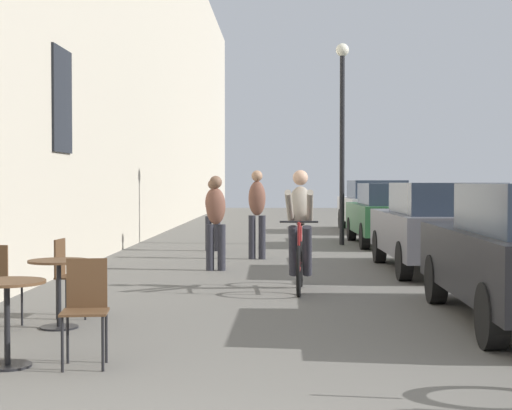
% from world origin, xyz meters
% --- Properties ---
extents(building_facade_left, '(0.54, 68.00, 10.53)m').
position_xyz_m(building_facade_left, '(-3.45, 14.00, 5.27)').
color(building_facade_left, '#B7AD99').
rests_on(building_facade_left, ground_plane).
extents(cafe_table_near, '(0.64, 0.64, 0.72)m').
position_xyz_m(cafe_table_near, '(-1.89, 2.69, 0.52)').
color(cafe_table_near, black).
rests_on(cafe_table_near, ground_plane).
extents(cafe_chair_near_toward_street, '(0.43, 0.43, 0.89)m').
position_xyz_m(cafe_chair_near_toward_street, '(-1.25, 2.77, 0.52)').
color(cafe_chair_near_toward_street, black).
rests_on(cafe_chair_near_toward_street, ground_plane).
extents(cafe_table_mid, '(0.64, 0.64, 0.72)m').
position_xyz_m(cafe_table_mid, '(-1.95, 4.48, 0.52)').
color(cafe_table_mid, black).
rests_on(cafe_table_mid, ground_plane).
extents(cafe_chair_mid_toward_wall, '(0.40, 0.40, 0.89)m').
position_xyz_m(cafe_chair_mid_toward_wall, '(-2.03, 5.17, 0.52)').
color(cafe_chair_mid_toward_wall, black).
rests_on(cafe_chair_mid_toward_wall, ground_plane).
extents(cyclist_on_bicycle, '(0.52, 1.76, 1.74)m').
position_xyz_m(cyclist_on_bicycle, '(0.66, 7.59, 0.81)').
color(cyclist_on_bicycle, black).
rests_on(cyclist_on_bicycle, ground_plane).
extents(pedestrian_near, '(0.34, 0.25, 1.65)m').
position_xyz_m(pedestrian_near, '(-0.75, 10.07, 0.93)').
color(pedestrian_near, '#26262D').
rests_on(pedestrian_near, ground_plane).
extents(pedestrian_mid, '(0.34, 0.24, 1.77)m').
position_xyz_m(pedestrian_mid, '(-0.09, 12.16, 1.00)').
color(pedestrian_mid, '#26262D').
rests_on(pedestrian_mid, ground_plane).
extents(pedestrian_far, '(0.36, 0.26, 1.59)m').
position_xyz_m(pedestrian_far, '(-1.13, 14.05, 0.90)').
color(pedestrian_far, '#26262D').
rests_on(pedestrian_far, ground_plane).
extents(street_lamp, '(0.32, 0.32, 4.90)m').
position_xyz_m(street_lamp, '(1.87, 15.87, 3.11)').
color(street_lamp, black).
rests_on(street_lamp, ground_plane).
extents(parked_car_second, '(1.87, 4.31, 1.52)m').
position_xyz_m(parked_car_second, '(3.09, 10.00, 0.79)').
color(parked_car_second, '#595960').
rests_on(parked_car_second, ground_plane).
extents(parked_car_third, '(1.86, 4.27, 1.51)m').
position_xyz_m(parked_car_third, '(3.06, 15.82, 0.78)').
color(parked_car_third, '#23512D').
rests_on(parked_car_third, ground_plane).
extents(parked_car_fourth, '(1.97, 4.50, 1.58)m').
position_xyz_m(parked_car_fourth, '(3.29, 21.35, 0.82)').
color(parked_car_fourth, '#B7B7BC').
rests_on(parked_car_fourth, ground_plane).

